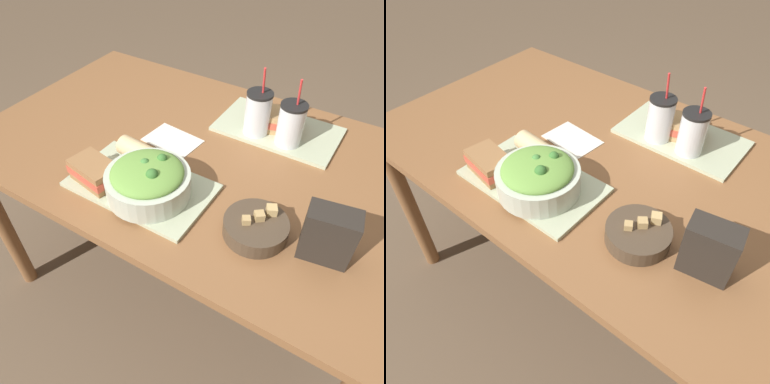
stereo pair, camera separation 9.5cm
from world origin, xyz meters
TOP-DOWN VIEW (x-y plane):
  - ground_plane at (0.00, 0.00)m, footprint 12.00×12.00m
  - dining_table at (0.00, 0.00)m, footprint 1.44×0.90m
  - tray_near at (-0.03, -0.24)m, footprint 0.41×0.24m
  - tray_far at (0.19, 0.24)m, footprint 0.41×0.24m
  - salad_bowl at (0.01, -0.25)m, footprint 0.24×0.24m
  - soup_bowl at (0.32, -0.22)m, footprint 0.17×0.17m
  - sandwich_near at (-0.15, -0.29)m, footprint 0.15×0.11m
  - baguette_near at (-0.09, -0.15)m, footprint 0.17×0.08m
  - sandwich_far at (0.19, 0.24)m, footprint 0.17×0.14m
  - drink_cup_dark at (0.13, 0.18)m, footprint 0.08×0.08m
  - drink_cup_red at (0.25, 0.18)m, footprint 0.08×0.08m
  - chip_bag at (0.48, -0.20)m, footprint 0.13×0.09m
  - napkin_folded at (-0.08, 0.00)m, footprint 0.19×0.14m

SIDE VIEW (x-z plane):
  - ground_plane at x=0.00m, z-range 0.00..0.00m
  - dining_table at x=0.00m, z-range 0.29..1.05m
  - napkin_folded at x=-0.08m, z-range 0.77..0.77m
  - tray_near at x=-0.03m, z-range 0.77..0.78m
  - tray_far at x=0.19m, z-range 0.77..0.78m
  - soup_bowl at x=0.32m, z-range 0.76..0.83m
  - baguette_near at x=-0.09m, z-range 0.78..0.84m
  - sandwich_near at x=-0.15m, z-range 0.78..0.84m
  - sandwich_far at x=0.19m, z-range 0.78..0.84m
  - salad_bowl at x=0.01m, z-range 0.77..0.88m
  - chip_bag at x=0.48m, z-range 0.77..0.91m
  - drink_cup_red at x=0.25m, z-range 0.73..0.96m
  - drink_cup_dark at x=0.13m, z-range 0.73..0.96m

